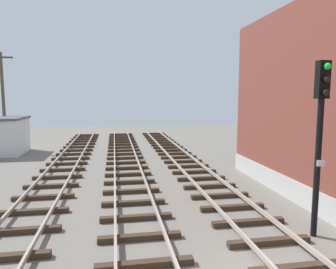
% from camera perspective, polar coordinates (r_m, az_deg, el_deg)
% --- Properties ---
extents(signal_mast, '(0.36, 0.40, 5.32)m').
position_cam_1_polar(signal_mast, '(10.21, 26.19, 0.99)').
color(signal_mast, black).
rests_on(signal_mast, ground).
extents(control_hut, '(3.00, 3.80, 2.76)m').
position_cam_1_polar(control_hut, '(26.36, -27.95, -0.15)').
color(control_hut, silver).
rests_on(control_hut, ground).
extents(utility_pole_far, '(1.80, 0.24, 7.75)m').
position_cam_1_polar(utility_pole_far, '(28.02, -28.06, 5.72)').
color(utility_pole_far, brown).
rests_on(utility_pole_far, ground).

